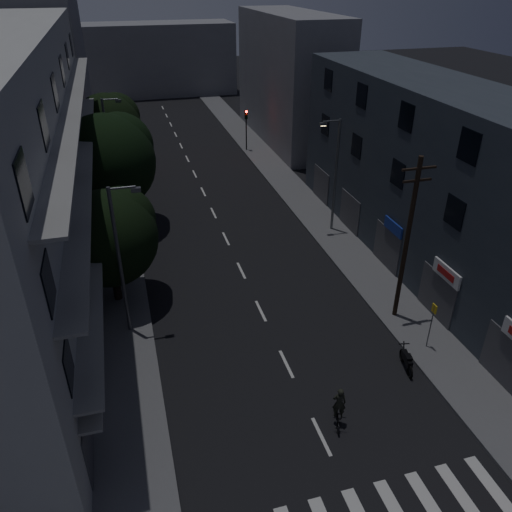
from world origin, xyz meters
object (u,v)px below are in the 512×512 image
bus_stop_sign (432,318)px  cyclist (338,412)px  utility_pole (407,238)px  motorcycle (406,361)px

bus_stop_sign → cyclist: 7.15m
utility_pole → bus_stop_sign: (0.21, -2.84, -2.98)m
bus_stop_sign → motorcycle: size_ratio=1.43×
motorcycle → cyclist: cyclist is taller
bus_stop_sign → motorcycle: (-1.75, -1.00, -1.44)m
utility_pole → bus_stop_sign: utility_pole is taller
bus_stop_sign → utility_pole: bearing=94.2°
utility_pole → cyclist: bearing=-134.9°
utility_pole → motorcycle: utility_pole is taller
utility_pole → bus_stop_sign: size_ratio=3.56×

